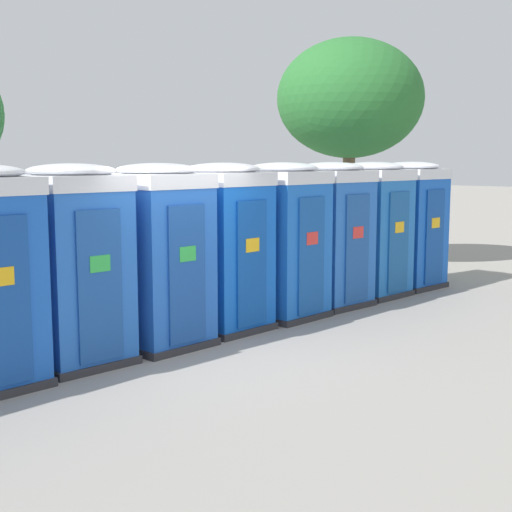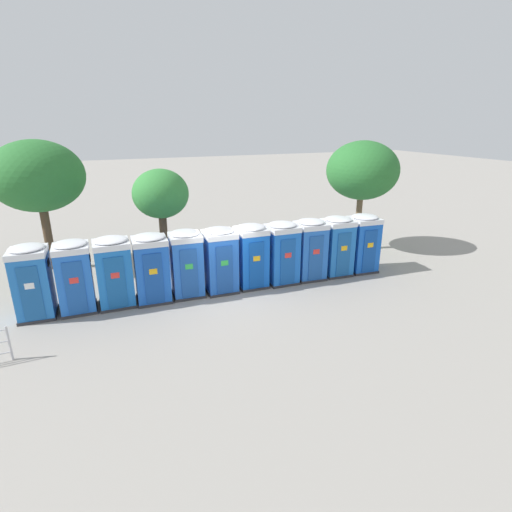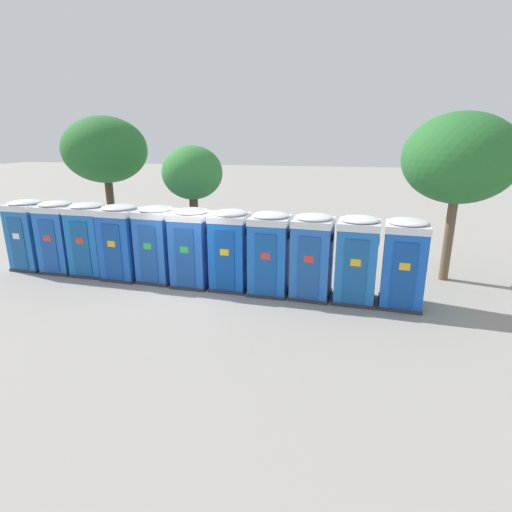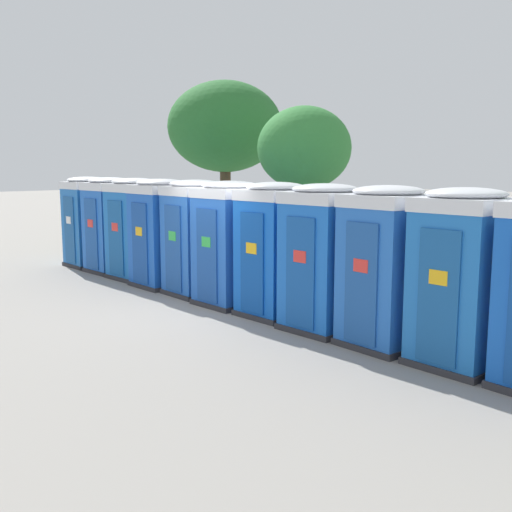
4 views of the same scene
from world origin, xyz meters
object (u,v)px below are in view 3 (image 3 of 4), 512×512
Objects in this scene: portapotty_4 at (157,244)px; street_tree_2 at (460,159)px; portapotty_1 at (60,236)px; portapotty_3 at (122,242)px; portapotty_7 at (270,253)px; portapotty_8 at (312,256)px; street_tree_0 at (192,174)px; portapotty_0 at (30,234)px; portapotty_9 at (357,259)px; portapotty_10 at (404,263)px; portapotty_2 at (91,239)px; street_tree_1 at (105,150)px; portapotty_5 at (192,247)px; portapotty_6 at (231,249)px.

street_tree_2 is at bearing 13.88° from portapotty_4.
portapotty_1 is 0.47× the size of street_tree_2.
portapotty_7 is at bearing -2.35° from portapotty_3.
portapotty_8 is 6.94m from street_tree_0.
portapotty_0 is 1.00× the size of portapotty_9.
street_tree_2 is (1.70, 2.68, 2.73)m from portapotty_10.
portapotty_4 is at bearing 176.64° from portapotty_7.
portapotty_2 is 1.00× the size of portapotty_7.
portapotty_0 is at bearing 178.17° from portapotty_1.
portapotty_7 and portapotty_8 have the same top height.
portapotty_10 is at bearing -2.62° from portapotty_4.
portapotty_3 is at bearing -106.52° from street_tree_0.
portapotty_3 is at bearing -54.57° from street_tree_1.
street_tree_0 is (-7.89, 4.11, 1.97)m from portapotty_10.
street_tree_1 is at bearing 139.73° from portapotty_5.
portapotty_1 is 1.00× the size of portapotty_3.
portapotty_10 is (6.43, -0.23, 0.00)m from portapotty_5.
portapotty_1 is 10.30m from portapotty_9.
portapotty_4 is 0.58× the size of street_tree_0.
portapotty_0 is 1.00× the size of portapotty_6.
portapotty_4 and portapotty_6 have the same top height.
portapotty_7 is (3.86, -0.23, -0.00)m from portapotty_4.
portapotty_8 is (3.86, -0.13, 0.00)m from portapotty_5.
portapotty_5 is at bearing 178.14° from portapotty_9.
portapotty_8 is (6.43, -0.24, 0.00)m from portapotty_3.
portapotty_5 is 0.45× the size of street_tree_1.
portapotty_1 is at bearing 177.28° from portapotty_7.
portapotty_3 is 1.00× the size of portapotty_6.
portapotty_7 is at bearing -2.24° from portapotty_5.
portapotty_2 is 6.44m from portapotty_7.
portapotty_8 is at bearing -1.92° from portapotty_5.
portapotty_1 is 1.00× the size of portapotty_2.
portapotty_5 is 1.00× the size of portapotty_9.
portapotty_6 is 7.76m from street_tree_2.
portapotty_7 is 2.57m from portapotty_9.
portapotty_4 is at bearing -2.07° from portapotty_1.
portapotty_6 is 3.86m from portapotty_9.
portapotty_0 is 1.29m from portapotty_1.
portapotty_2 is at bearing 177.06° from portapotty_7.
portapotty_6 is at bearing -1.47° from portapotty_3.
portapotty_7 is 10.75m from street_tree_1.
portapotty_1 and portapotty_9 have the same top height.
portapotty_0 is at bearing -91.74° from street_tree_1.
street_tree_1 is at bearing 133.88° from portapotty_4.
portapotty_3 and portapotty_10 have the same top height.
street_tree_1 reaches higher than portapotty_6.
portapotty_0 is 1.00× the size of portapotty_1.
portapotty_10 is 14.15m from street_tree_1.
portapotty_8 is (5.14, -0.25, -0.00)m from portapotty_4.
portapotty_4 is 0.47× the size of street_tree_2.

